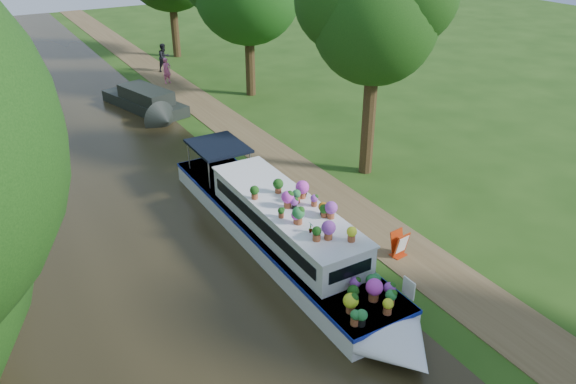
{
  "coord_description": "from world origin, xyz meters",
  "views": [
    {
      "loc": [
        -10.03,
        -13.99,
        10.27
      ],
      "look_at": [
        -1.28,
        0.86,
        1.3
      ],
      "focal_mm": 35.0,
      "sensor_mm": 36.0,
      "label": 1
    }
  ],
  "objects": [
    {
      "name": "tree_near_overhang",
      "position": [
        3.79,
        3.06,
        6.6
      ],
      "size": [
        5.52,
        5.28,
        8.99
      ],
      "color": "#302210",
      "rests_on": "ground"
    },
    {
      "name": "pedestrian_dark",
      "position": [
        1.82,
        22.47,
        0.95
      ],
      "size": [
        1.1,
        0.99,
        1.85
      ],
      "primitive_type": "imported",
      "rotation": [
        0.0,
        0.0,
        0.39
      ],
      "color": "black",
      "rests_on": "towpath"
    },
    {
      "name": "canal_water",
      "position": [
        -6.0,
        0.0,
        0.01
      ],
      "size": [
        10.0,
        100.0,
        0.02
      ],
      "primitive_type": "cube",
      "color": "black",
      "rests_on": "ground"
    },
    {
      "name": "towpath",
      "position": [
        1.2,
        0.0,
        0.01
      ],
      "size": [
        2.2,
        100.0,
        0.03
      ],
      "primitive_type": "cube",
      "color": "brown",
      "rests_on": "ground"
    },
    {
      "name": "sandwich_board",
      "position": [
        0.79,
        -2.7,
        0.42
      ],
      "size": [
        0.57,
        0.49,
        0.87
      ],
      "rotation": [
        0.0,
        0.0,
        0.12
      ],
      "color": "#A92D0C",
      "rests_on": "towpath"
    },
    {
      "name": "verge_plant",
      "position": [
        -0.6,
        -0.32,
        0.21
      ],
      "size": [
        0.47,
        0.44,
        0.41
      ],
      "primitive_type": "imported",
      "rotation": [
        0.0,
        0.0,
        -0.38
      ],
      "color": "#1F5F1C",
      "rests_on": "ground"
    },
    {
      "name": "plant_boat",
      "position": [
        -2.25,
        -0.65,
        0.85
      ],
      "size": [
        2.29,
        13.52,
        2.26
      ],
      "color": "white",
      "rests_on": "canal_water"
    },
    {
      "name": "ground",
      "position": [
        0.0,
        0.0,
        0.0
      ],
      "size": [
        100.0,
        100.0,
        0.0
      ],
      "primitive_type": "plane",
      "color": "#1E4010",
      "rests_on": "ground"
    },
    {
      "name": "second_boat",
      "position": [
        -1.75,
        15.32,
        0.52
      ],
      "size": [
        3.33,
        6.92,
        1.27
      ],
      "rotation": [
        0.0,
        0.0,
        0.26
      ],
      "color": "black",
      "rests_on": "canal_water"
    },
    {
      "name": "pedestrian_pink",
      "position": [
        1.01,
        19.7,
        0.82
      ],
      "size": [
        0.66,
        0.52,
        1.58
      ],
      "primitive_type": "imported",
      "rotation": [
        0.0,
        0.0,
        0.28
      ],
      "color": "#C25072",
      "rests_on": "towpath"
    }
  ]
}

